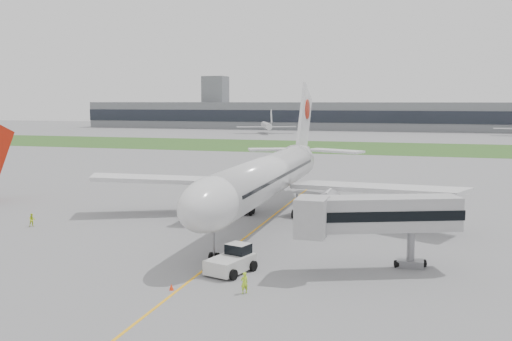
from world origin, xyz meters
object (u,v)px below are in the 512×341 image
(airliner, at_px, (269,175))
(pushback_tug, at_px, (233,260))
(jet_bridge, at_px, (372,215))
(ground_crew_near, at_px, (244,283))

(airliner, bearing_deg, pushback_tug, -83.27)
(pushback_tug, height_order, jet_bridge, jet_bridge)
(pushback_tug, relative_size, ground_crew_near, 3.02)
(airliner, height_order, ground_crew_near, airliner)
(pushback_tug, distance_m, ground_crew_near, 5.72)
(airliner, distance_m, jet_bridge, 23.37)
(jet_bridge, bearing_deg, ground_crew_near, -156.16)
(airliner, height_order, pushback_tug, airliner)
(pushback_tug, distance_m, jet_bridge, 12.80)
(airliner, relative_size, ground_crew_near, 31.72)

